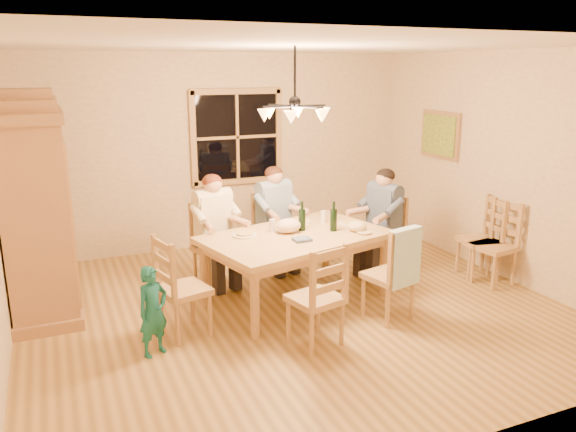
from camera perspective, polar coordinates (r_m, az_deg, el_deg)
name	(u,v)px	position (r m, az deg, el deg)	size (l,w,h in m)	color
floor	(294,308)	(6.10, 0.63, -9.31)	(5.50, 5.50, 0.00)	olive
ceiling	(295,45)	(5.57, 0.71, 16.95)	(5.50, 5.00, 0.02)	white
wall_back	(223,152)	(8.00, -6.62, 6.51)	(5.50, 0.02, 2.70)	tan
wall_right	(504,166)	(7.23, 21.12, 4.72)	(0.02, 5.00, 2.70)	tan
window	(237,137)	(8.00, -5.20, 7.99)	(1.30, 0.06, 1.30)	black
painting	(440,135)	(8.06, 15.17, 7.95)	(0.06, 0.78, 0.64)	#9B7743
chandelier	(295,112)	(5.58, 0.69, 10.55)	(0.77, 0.68, 0.71)	black
armoire	(38,213)	(6.27, -24.06, 0.25)	(0.66, 1.40, 2.30)	#9B7743
dining_table	(296,243)	(6.06, 0.80, -2.76)	(2.16, 1.61, 0.76)	#AB864C
chair_far_left	(215,261)	(6.65, -7.39, -4.55)	(0.53, 0.51, 0.99)	#9E7645
chair_far_right	(275,247)	(7.08, -1.35, -3.19)	(0.53, 0.51, 0.99)	#9E7645
chair_near_left	(315,314)	(5.24, 2.76, -9.89)	(0.53, 0.51, 0.99)	#9E7645
chair_near_right	(388,289)	(5.86, 10.11, -7.36)	(0.53, 0.51, 0.99)	#9E7645
chair_end_left	(185,304)	(5.52, -10.43, -8.82)	(0.51, 0.53, 0.99)	#9E7645
chair_end_right	(381,251)	(7.04, 9.47, -3.52)	(0.51, 0.53, 0.99)	#9E7645
adult_woman	(214,217)	(6.49, -7.55, -0.07)	(0.47, 0.50, 0.87)	beige
adult_plaid_man	(275,206)	(6.94, -1.38, 1.04)	(0.47, 0.50, 0.87)	teal
adult_slate_man	(383,209)	(6.89, 9.66, 0.73)	(0.50, 0.47, 0.87)	#465470
towel	(404,258)	(5.61, 11.71, -4.15)	(0.38, 0.10, 0.58)	#AFDDED
wine_bottle_a	(302,216)	(6.14, 1.44, 0.01)	(0.08, 0.08, 0.33)	black
wine_bottle_b	(334,216)	(6.14, 4.65, -0.02)	(0.08, 0.08, 0.33)	black
plate_woman	(245,235)	(5.98, -4.42, -1.97)	(0.26, 0.26, 0.02)	white
plate_plaid	(300,221)	(6.50, 1.21, -0.56)	(0.26, 0.26, 0.02)	white
plate_slate	(351,223)	(6.47, 6.37, -0.73)	(0.26, 0.26, 0.02)	white
wine_glass_a	(272,225)	(6.11, -1.62, -0.97)	(0.06, 0.06, 0.14)	silver
wine_glass_b	(323,217)	(6.48, 3.62, -0.07)	(0.06, 0.06, 0.14)	silver
cap	(357,226)	(6.18, 7.04, -1.05)	(0.20, 0.20, 0.11)	beige
napkin	(302,240)	(5.80, 1.44, -2.41)	(0.18, 0.14, 0.03)	#465C81
cloth_bundle	(288,226)	(6.08, 0.03, -1.00)	(0.28, 0.22, 0.15)	#CCAF94
child	(153,311)	(5.16, -13.56, -9.37)	(0.30, 0.20, 0.83)	#176769
chair_spare_front	(478,253)	(7.25, 18.75, -3.58)	(0.50, 0.51, 0.99)	#9E7645
chair_spare_back	(492,259)	(7.09, 20.01, -4.11)	(0.47, 0.49, 0.99)	#9E7645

